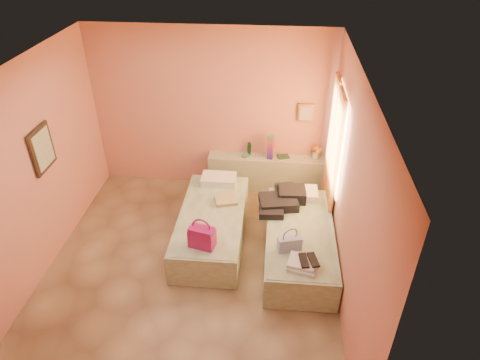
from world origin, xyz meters
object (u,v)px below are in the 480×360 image
Objects in this scene: magenta_handbag at (202,236)px; bed_left at (212,226)px; bed_right at (299,243)px; headboard_ledge at (267,173)px; towel_stack at (303,265)px; water_bottle at (249,149)px; flower_vase at (316,151)px; green_book at (283,157)px; blue_handbag at (289,244)px.

bed_left is at bearing 103.21° from magenta_handbag.
bed_left is 1.00× the size of bed_right.
bed_right is 1.44m from magenta_handbag.
headboard_ledge reaches higher than towel_stack.
water_bottle is 0.82× the size of flower_vase.
green_book is at bearing 54.27° from bed_left.
headboard_ledge is 5.86× the size of towel_stack.
blue_handbag reaches higher than towel_stack.
blue_handbag is at bearing 118.40° from towel_stack.
flower_vase is 0.82× the size of magenta_handbag.
flower_vase is at bearing 68.26° from magenta_handbag.
towel_stack is at bearing -77.56° from headboard_ledge.
blue_handbag is (1.13, -0.69, 0.35)m from bed_left.
bed_right is 0.57m from blue_handbag.
water_bottle is 0.68× the size of magenta_handbag.
headboard_ledge is 11.02× the size of green_book.
headboard_ledge is at bearing 168.60° from green_book.
water_bottle is 0.66× the size of towel_stack.
blue_handbag is at bearing 15.79° from magenta_handbag.
headboard_ledge is 1.02× the size of bed_left.
magenta_handbag is (-1.04, -2.18, -0.01)m from green_book.
headboard_ledge is 0.94m from flower_vase.
flower_vase is 0.90× the size of blue_handbag.
water_bottle is (-0.33, 0.07, 0.44)m from headboard_ledge.
flower_vase is at bearing 4.01° from headboard_ledge.
bed_left is at bearing -142.05° from green_book.
bed_left is 5.91× the size of magenta_handbag.
headboard_ledge is 2.32m from magenta_handbag.
bed_left is 2.24m from flower_vase.
flower_vase reaches higher than headboard_ledge.
bed_right is 6.48× the size of blue_handbag.
flower_vase reaches higher than green_book.
towel_stack is (0.54, -2.44, 0.23)m from headboard_ledge.
flower_vase reaches higher than blue_handbag.
blue_handbag reaches higher than headboard_ledge.
blue_handbag reaches higher than bed_left.
bed_right is 1.79m from green_book.
bed_left is 0.83m from magenta_handbag.
blue_handbag is at bearing -101.62° from flower_vase.
blue_handbag is at bearing -103.95° from green_book.
bed_left is (-0.77, -1.43, -0.08)m from headboard_ledge.
blue_handbag is (0.10, -2.14, -0.07)m from green_book.
magenta_handbag reaches higher than bed_right.
bed_right is (0.52, -1.70, -0.08)m from headboard_ledge.
bed_right is 0.80m from towel_stack.
magenta_handbag is at bearing 166.11° from blue_handbag.
flower_vase is at bearing 83.73° from towel_stack.
magenta_handbag is at bearing -101.41° from water_bottle.
green_book reaches higher than bed_left.
green_book is (1.03, 1.45, 0.42)m from bed_left.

